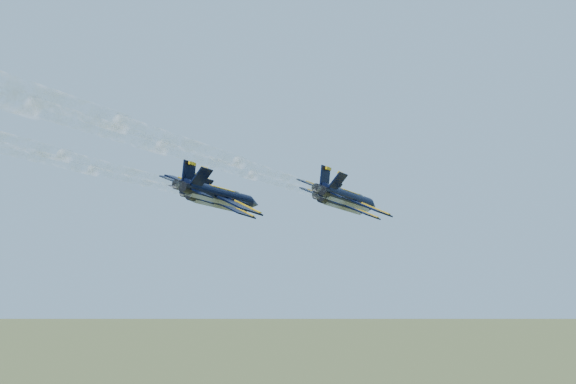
% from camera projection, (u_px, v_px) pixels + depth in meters
% --- Properties ---
extents(jet_lead, '(11.69, 16.70, 5.26)m').
position_uv_depth(jet_lead, '(343.00, 203.00, 123.21)').
color(jet_lead, black).
extents(jet_left, '(11.69, 16.70, 5.26)m').
position_uv_depth(jet_left, '(219.00, 201.00, 115.38)').
color(jet_left, black).
extents(jet_right, '(11.69, 16.70, 5.26)m').
position_uv_depth(jet_right, '(348.00, 198.00, 104.80)').
color(jet_right, black).
extents(jet_slot, '(11.69, 16.70, 5.26)m').
position_uv_depth(jet_slot, '(220.00, 195.00, 97.68)').
color(jet_slot, black).
extents(smoke_trail_lead, '(20.85, 69.06, 2.65)m').
position_uv_depth(smoke_trail_lead, '(76.00, 184.00, 76.56)').
color(smoke_trail_lead, white).
extents(smoke_trail_right, '(20.85, 69.06, 2.65)m').
position_uv_depth(smoke_trail_right, '(1.00, 168.00, 58.16)').
color(smoke_trail_right, white).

